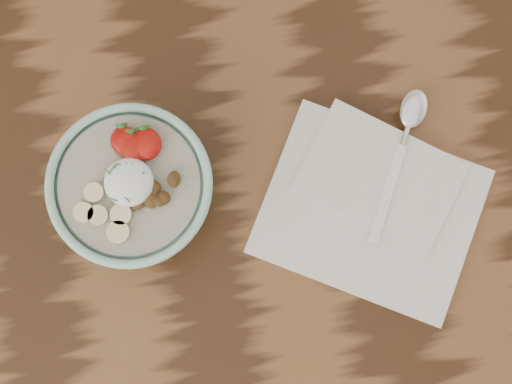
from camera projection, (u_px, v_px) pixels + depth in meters
table at (198, 209)px, 93.86cm from camera, size 160.00×90.00×75.00cm
breakfast_bowl at (135, 189)px, 78.68cm from camera, size 17.80×17.80×12.05cm
napkin at (372, 204)px, 83.94cm from camera, size 31.01×29.45×1.50cm
spoon at (407, 130)px, 83.89cm from camera, size 10.97×17.85×1.00cm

